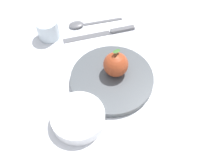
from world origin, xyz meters
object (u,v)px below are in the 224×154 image
linen_napkin (150,129)px  cup (48,28)px  knife (105,33)px  spoon (82,24)px  side_bowl (78,117)px  apple (116,64)px  dinner_plate (112,79)px

linen_napkin → cup: bearing=52.2°
knife → spoon: size_ratio=1.24×
side_bowl → spoon: bearing=11.6°
side_bowl → knife: 0.32m
cup → linen_napkin: bearing=-127.8°
apple → side_bowl: (-0.16, 0.07, -0.03)m
dinner_plate → spoon: 0.24m
cup → dinner_plate: bearing=-121.6°
dinner_plate → linen_napkin: 0.18m
dinner_plate → knife: bearing=16.3°
dinner_plate → apple: bearing=-20.5°
apple → cup: (0.12, 0.23, -0.02)m
apple → knife: size_ratio=0.38×
spoon → cup: bearing=126.0°
apple → cup: 0.26m
dinner_plate → apple: size_ratio=2.86×
side_bowl → linen_napkin: size_ratio=0.73×
cup → knife: cup is taller
cup → knife: size_ratio=0.31×
dinner_plate → side_bowl: size_ratio=1.70×
dinner_plate → linen_napkin: size_ratio=1.24×
dinner_plate → apple: apple is taller
linen_napkin → side_bowl: bearing=92.3°
spoon → linen_napkin: bearing=-142.9°
knife → side_bowl: bearing=178.2°
cup → linen_napkin: size_ratio=0.36×
dinner_plate → linen_napkin: (-0.13, -0.12, -0.01)m
cup → knife: bearing=-76.2°
apple → cup: size_ratio=1.21×
spoon → linen_napkin: size_ratio=0.92×
side_bowl → spoon: 0.35m
dinner_plate → spoon: dinner_plate is taller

